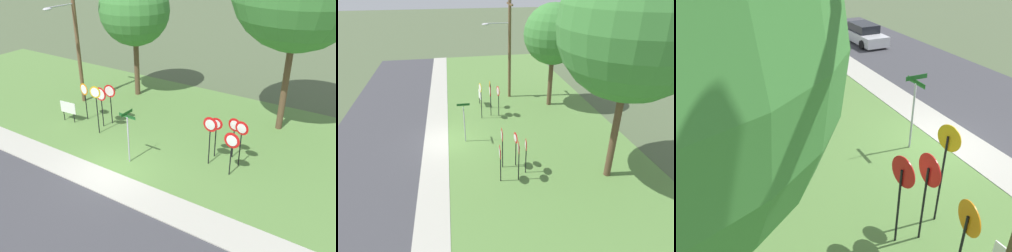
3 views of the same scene
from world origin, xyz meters
The scene contains 17 objects.
ground_plane centered at (0.00, 0.00, 0.00)m, with size 160.00×160.00×0.00m, color #4C5B3D.
road_asphalt centered at (0.00, -4.80, 0.01)m, with size 44.00×6.40×0.01m, color #3D3D42.
sidewalk_strip centered at (0.00, -0.80, 0.03)m, with size 44.00×1.60×0.06m, color #ADAA9E.
grass_median centered at (0.00, 6.00, 0.02)m, with size 44.00×12.00×0.04m, color #567F3D.
stop_sign_near_left centered at (-3.11, 2.57, 2.08)m, with size 0.67×0.14×2.84m.
stop_sign_near_right centered at (-3.30, 3.92, 1.83)m, with size 0.75×0.13×2.45m.
stop_sign_far_left centered at (-3.47, 3.33, 1.83)m, with size 0.80×0.10×2.45m.
stop_sign_far_center centered at (-4.94, 3.53, 1.73)m, with size 0.71×0.16×2.33m.
yield_sign_near_left centered at (4.90, 3.69, 1.82)m, with size 0.69×0.13×2.40m.
yield_sign_near_right centered at (4.84, 2.72, 1.70)m, with size 0.78×0.11×2.23m.
yield_sign_far_left centered at (3.59, 3.04, 1.94)m, with size 0.75×0.11×2.54m.
yield_sign_far_right centered at (3.54, 3.82, 1.64)m, with size 0.65×0.13×2.17m.
yield_sign_center centered at (4.33, 4.22, 1.66)m, with size 0.69×0.12×2.19m.
street_name_post centered at (0.20, 1.15, 1.68)m, with size 0.96×0.82×2.73m.
utility_pole centered at (-7.18, 5.39, 4.83)m, with size 2.10×2.40×8.88m.
notice_board centered at (-5.66, 2.76, 0.87)m, with size 1.10×0.14×1.25m.
oak_tree_left centered at (-4.80, 8.52, 5.84)m, with size 4.61×4.61×8.13m.
Camera 1 is at (9.98, -10.63, 9.81)m, focal length 38.62 mm.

